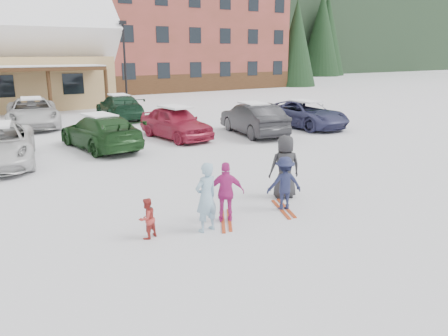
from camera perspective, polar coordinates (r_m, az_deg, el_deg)
ground at (r=10.65m, az=1.53°, el=-6.60°), size 160.00×160.00×0.00m
alpine_hotel at (r=50.50m, az=-9.75°, el=20.07°), size 31.48×14.01×21.48m
lamp_post at (r=33.54m, az=-12.85°, el=13.75°), size 0.50×0.25×6.08m
conifer_1 at (r=53.72m, az=9.48°, el=17.22°), size 4.84×4.84×11.22m
conifer_3 at (r=53.49m, az=-20.70°, el=15.28°), size 3.96×3.96×9.18m
conifer_4 at (r=67.16m, az=3.86°, el=17.12°), size 5.06×5.06×11.73m
adult_skier at (r=9.68m, az=-2.35°, el=-3.85°), size 0.64×0.47×1.59m
toddler_red at (r=9.56m, az=-10.03°, el=-6.50°), size 0.54×0.48×0.90m
child_navy at (r=11.13m, az=7.89°, el=-2.01°), size 1.02×0.81×1.38m
skis_child_navy at (r=11.35m, az=7.77°, el=-5.28°), size 0.70×1.37×0.03m
child_magenta at (r=10.24m, az=0.30°, el=-3.19°), size 0.91×0.74×1.45m
skis_child_magenta at (r=10.48m, az=0.29°, el=-6.87°), size 0.88×1.31×0.03m
bystander_dark at (r=12.03m, az=7.95°, el=0.17°), size 0.99×0.82×1.75m
parked_car_3 at (r=18.83m, az=-15.84°, el=4.57°), size 2.55×5.09×1.42m
parked_car_4 at (r=20.45m, az=-6.35°, el=5.91°), size 2.18×4.50×1.48m
parked_car_5 at (r=21.34m, az=3.83°, el=6.41°), size 2.40×4.85×1.53m
parked_car_6 at (r=23.87m, az=10.52°, el=6.93°), size 2.50×5.11×1.40m
parked_car_10 at (r=25.61m, az=-23.74°, el=6.63°), size 3.31×5.88×1.55m
parked_car_11 at (r=27.05m, az=-13.50°, el=7.75°), size 2.53×5.19×1.46m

